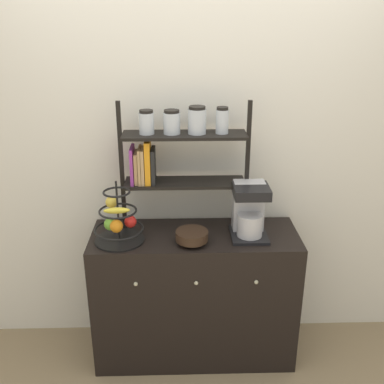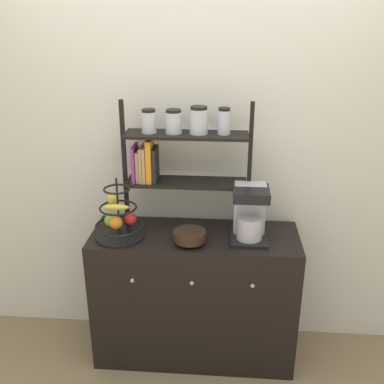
{
  "view_description": "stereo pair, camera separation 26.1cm",
  "coord_description": "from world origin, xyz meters",
  "views": [
    {
      "loc": [
        -0.09,
        -2.2,
        2.12
      ],
      "look_at": [
        -0.02,
        0.23,
        1.15
      ],
      "focal_mm": 42.0,
      "sensor_mm": 36.0,
      "label": 1
    },
    {
      "loc": [
        0.17,
        -2.19,
        2.12
      ],
      "look_at": [
        -0.02,
        0.23,
        1.15
      ],
      "focal_mm": 42.0,
      "sensor_mm": 36.0,
      "label": 2
    }
  ],
  "objects": [
    {
      "name": "wooden_bowl",
      "position": [
        -0.02,
        0.12,
        0.92
      ],
      "size": [
        0.19,
        0.19,
        0.08
      ],
      "color": "black",
      "rests_on": "sideboard"
    },
    {
      "name": "fruit_stand",
      "position": [
        -0.45,
        0.16,
        0.99
      ],
      "size": [
        0.29,
        0.29,
        0.37
      ],
      "color": "black",
      "rests_on": "sideboard"
    },
    {
      "name": "ground_plane",
      "position": [
        0.0,
        0.0,
        0.0
      ],
      "size": [
        12.0,
        12.0,
        0.0
      ],
      "primitive_type": "plane",
      "color": "#847051"
    },
    {
      "name": "wall_back",
      "position": [
        0.0,
        0.5,
        1.3
      ],
      "size": [
        7.0,
        0.05,
        2.6
      ],
      "primitive_type": "cube",
      "color": "silver",
      "rests_on": "ground_plane"
    },
    {
      "name": "shelf_hutch",
      "position": [
        -0.13,
        0.32,
        1.38
      ],
      "size": [
        0.77,
        0.2,
        0.79
      ],
      "color": "black",
      "rests_on": "sideboard"
    },
    {
      "name": "sideboard",
      "position": [
        0.0,
        0.23,
        0.44
      ],
      "size": [
        1.26,
        0.48,
        0.87
      ],
      "color": "black",
      "rests_on": "ground_plane"
    },
    {
      "name": "coffee_maker",
      "position": [
        0.32,
        0.22,
        1.03
      ],
      "size": [
        0.22,
        0.25,
        0.32
      ],
      "color": "black",
      "rests_on": "sideboard"
    }
  ]
}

